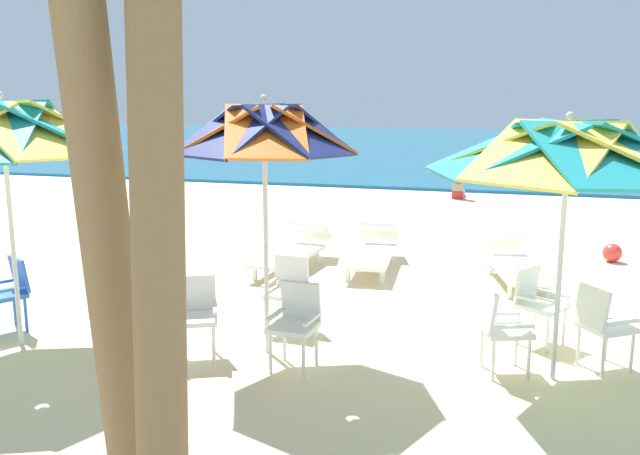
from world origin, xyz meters
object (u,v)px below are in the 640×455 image
(beach_ball, at_px, (612,253))
(plastic_chair_4, at_px, (296,320))
(plastic_chair_0, at_px, (602,322))
(sun_lounger_1, at_px, (515,264))
(sun_lounger_3, at_px, (293,251))
(plastic_chair_6, at_px, (9,290))
(plastic_chair_3, at_px, (288,287))
(palm_tree_1, at_px, (151,44))
(beachgoer_seated, at_px, (458,187))
(plastic_chair_1, at_px, (537,300))
(plastic_chair_2, at_px, (499,325))
(beach_umbrella_0, at_px, (568,150))
(beach_umbrella_2, at_px, (3,130))
(beach_umbrella_1, at_px, (264,133))
(plastic_chair_5, at_px, (196,311))
(sun_lounger_2, at_px, (372,251))

(beach_ball, bearing_deg, plastic_chair_4, -122.37)
(plastic_chair_0, xyz_separation_m, sun_lounger_1, (-0.86, 3.15, -0.22))
(sun_lounger_3, bearing_deg, plastic_chair_6, -120.93)
(plastic_chair_3, bearing_deg, beach_ball, 48.43)
(plastic_chair_0, xyz_separation_m, palm_tree_1, (-2.82, -3.58, 2.49))
(plastic_chair_4, relative_size, sun_lounger_3, 0.40)
(plastic_chair_0, distance_m, beachgoer_seated, 11.74)
(sun_lounger_1, bearing_deg, plastic_chair_1, -84.21)
(plastic_chair_4, bearing_deg, plastic_chair_0, 15.07)
(sun_lounger_3, xyz_separation_m, palm_tree_1, (1.43, -6.58, 2.70))
(plastic_chair_2, bearing_deg, beach_umbrella_0, 0.60)
(palm_tree_1, distance_m, beachgoer_seated, 15.31)
(plastic_chair_2, distance_m, beach_umbrella_2, 5.47)
(plastic_chair_3, distance_m, beachgoer_seated, 11.23)
(beach_umbrella_1, relative_size, beach_umbrella_2, 0.99)
(plastic_chair_2, xyz_separation_m, plastic_chair_6, (-5.51, -0.32, 0.00))
(beach_ball, bearing_deg, beachgoer_seated, 115.29)
(plastic_chair_1, height_order, beach_umbrella_2, beach_umbrella_2)
(beach_umbrella_1, height_order, sun_lounger_1, beach_umbrella_1)
(plastic_chair_1, bearing_deg, palm_tree_1, -117.94)
(plastic_chair_2, bearing_deg, plastic_chair_1, 69.56)
(sun_lounger_1, bearing_deg, beachgoer_seated, 100.66)
(beach_umbrella_1, relative_size, beachgoer_seated, 2.94)
(plastic_chair_2, height_order, beachgoer_seated, beachgoer_seated)
(plastic_chair_5, relative_size, sun_lounger_3, 0.40)
(sun_lounger_2, xyz_separation_m, beach_ball, (3.72, 1.56, -0.13))
(plastic_chair_1, height_order, plastic_chair_3, same)
(plastic_chair_1, height_order, plastic_chair_6, same)
(plastic_chair_0, relative_size, sun_lounger_2, 0.40)
(plastic_chair_3, bearing_deg, plastic_chair_6, -161.79)
(plastic_chair_3, height_order, beach_umbrella_2, beach_umbrella_2)
(sun_lounger_3, relative_size, beach_ball, 7.11)
(plastic_chair_4, distance_m, plastic_chair_6, 3.54)
(sun_lounger_3, bearing_deg, plastic_chair_1, -33.23)
(beach_ball, xyz_separation_m, beachgoer_seated, (-3.11, 6.58, 0.14))
(plastic_chair_3, distance_m, beach_ball, 6.17)
(plastic_chair_2, height_order, beach_umbrella_1, beach_umbrella_1)
(plastic_chair_0, height_order, plastic_chair_3, same)
(plastic_chair_3, xyz_separation_m, beach_ball, (4.08, 4.61, -0.34))
(sun_lounger_1, distance_m, beach_ball, 2.34)
(plastic_chair_4, bearing_deg, beachgoer_seated, 87.63)
(plastic_chair_0, xyz_separation_m, plastic_chair_2, (-0.97, -0.38, 0.00))
(beach_umbrella_1, relative_size, plastic_chair_5, 3.14)
(sun_lounger_3, xyz_separation_m, beach_ball, (4.94, 1.91, -0.13))
(plastic_chair_5, bearing_deg, beach_ball, 50.65)
(plastic_chair_5, distance_m, beach_ball, 7.43)
(plastic_chair_5, height_order, sun_lounger_1, plastic_chair_5)
(sun_lounger_1, distance_m, beachgoer_seated, 8.48)
(plastic_chair_1, bearing_deg, plastic_chair_0, -45.25)
(plastic_chair_2, height_order, sun_lounger_1, plastic_chair_2)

